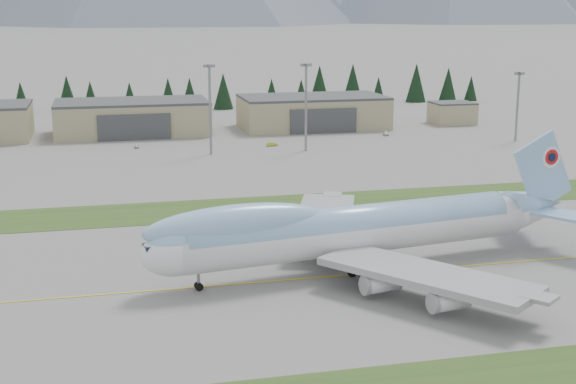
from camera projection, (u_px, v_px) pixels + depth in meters
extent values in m
plane|color=slate|center=(284.00, 280.00, 118.94)|extent=(7000.00, 7000.00, 0.00)
cube|color=#2F4F1C|center=(233.00, 209.00, 161.60)|extent=(400.00, 18.00, 0.08)
cube|color=gold|center=(284.00, 280.00, 118.94)|extent=(400.00, 0.40, 0.02)
cylinder|color=white|center=(358.00, 232.00, 122.90)|extent=(57.19, 15.03, 6.60)
cylinder|color=#8DB8E7|center=(352.00, 225.00, 122.26)|extent=(53.10, 13.92, 6.09)
ellipsoid|color=white|center=(177.00, 253.00, 112.51)|extent=(11.42, 8.10, 6.60)
ellipsoid|color=#8DB8E7|center=(177.00, 245.00, 112.24)|extent=(9.57, 6.85, 5.59)
ellipsoid|color=#8DB8E7|center=(238.00, 225.00, 115.15)|extent=(28.54, 9.73, 6.09)
cube|color=#0C1433|center=(151.00, 247.00, 110.92)|extent=(2.55, 2.93, 1.32)
cone|color=white|center=(535.00, 212.00, 135.15)|extent=(13.01, 8.22, 6.47)
cone|color=#8DB8E7|center=(536.00, 205.00, 134.87)|extent=(11.92, 7.49, 5.89)
cube|color=#8DB8E7|center=(543.00, 172.00, 133.97)|extent=(12.24, 2.44, 14.01)
cylinder|color=white|center=(548.00, 156.00, 134.24)|extent=(3.64, 0.75, 3.65)
cylinder|color=red|center=(548.00, 156.00, 134.33)|extent=(2.64, 0.60, 2.64)
cylinder|color=#0C1433|center=(547.00, 156.00, 134.42)|extent=(1.54, 0.43, 1.52)
cube|color=#8DB8E7|center=(522.00, 200.00, 141.25)|extent=(8.99, 12.43, 0.47)
cube|color=#8DB8E7|center=(570.00, 216.00, 130.25)|extent=(11.25, 12.67, 0.47)
cube|color=#95989C|center=(324.00, 217.00, 139.18)|extent=(19.21, 31.92, 1.01)
cube|color=#95989C|center=(427.00, 275.00, 108.92)|extent=(25.90, 30.19, 1.01)
cylinder|color=white|center=(309.00, 236.00, 134.24)|extent=(5.60, 3.30, 2.54)
cylinder|color=white|center=(313.00, 220.00, 144.59)|extent=(5.60, 3.30, 2.54)
cylinder|color=white|center=(382.00, 283.00, 111.31)|extent=(5.60, 3.30, 2.54)
cylinder|color=white|center=(450.00, 301.00, 104.60)|extent=(5.60, 3.30, 2.54)
cylinder|color=gray|center=(199.00, 282.00, 114.67)|extent=(0.51, 0.51, 2.44)
cylinder|color=gray|center=(340.00, 256.00, 126.12)|extent=(0.65, 0.65, 2.64)
cylinder|color=gray|center=(357.00, 268.00, 120.62)|extent=(0.65, 0.65, 2.64)
cylinder|color=gray|center=(368.00, 253.00, 127.97)|extent=(0.65, 0.65, 2.64)
cylinder|color=gray|center=(387.00, 264.00, 122.47)|extent=(0.65, 0.65, 2.64)
cylinder|color=black|center=(199.00, 287.00, 114.45)|extent=(1.16, 0.52, 1.12)
cylinder|color=black|center=(198.00, 285.00, 115.18)|extent=(1.16, 0.52, 1.12)
cylinder|color=black|center=(340.00, 261.00, 126.28)|extent=(1.28, 0.68, 1.22)
cylinder|color=black|center=(357.00, 272.00, 120.77)|extent=(1.28, 0.68, 1.22)
cylinder|color=black|center=(368.00, 257.00, 128.13)|extent=(1.28, 0.68, 1.22)
cylinder|color=black|center=(387.00, 268.00, 122.63)|extent=(1.28, 0.68, 1.22)
cube|color=gray|center=(132.00, 118.00, 256.63)|extent=(48.00, 26.00, 10.00)
cube|color=#393D3E|center=(131.00, 102.00, 255.42)|extent=(48.00, 26.00, 0.80)
cube|color=#393D3E|center=(134.00, 127.00, 244.24)|extent=(22.08, 0.60, 8.00)
cube|color=gray|center=(313.00, 113.00, 270.20)|extent=(48.00, 26.00, 10.00)
cube|color=#393D3E|center=(313.00, 97.00, 268.99)|extent=(48.00, 26.00, 0.80)
cube|color=#393D3E|center=(323.00, 121.00, 257.82)|extent=(22.08, 0.60, 8.00)
cube|color=gray|center=(452.00, 114.00, 279.95)|extent=(14.00, 12.00, 7.00)
cube|color=#393D3E|center=(453.00, 103.00, 279.10)|extent=(14.00, 12.00, 0.60)
cylinder|color=gray|center=(210.00, 111.00, 219.19)|extent=(0.70, 0.70, 23.84)
cube|color=gray|center=(209.00, 66.00, 216.43)|extent=(3.20, 3.20, 0.80)
cylinder|color=gray|center=(306.00, 109.00, 224.80)|extent=(0.70, 0.70, 23.71)
cube|color=gray|center=(306.00, 65.00, 222.06)|extent=(3.20, 3.20, 0.80)
cylinder|color=gray|center=(517.00, 108.00, 241.56)|extent=(0.70, 0.70, 20.09)
cube|color=gray|center=(520.00, 73.00, 239.22)|extent=(3.20, 3.20, 0.80)
imported|color=silver|center=(137.00, 148.00, 232.02)|extent=(1.31, 3.05, 1.03)
imported|color=gold|center=(272.00, 146.00, 235.11)|extent=(3.54, 1.69, 1.12)
imported|color=silver|center=(386.00, 135.00, 254.96)|extent=(2.51, 4.35, 1.18)
cone|color=black|center=(21.00, 98.00, 303.27)|extent=(6.99, 6.99, 12.49)
cone|color=black|center=(67.00, 93.00, 313.14)|extent=(7.88, 7.88, 14.07)
cone|color=black|center=(91.00, 96.00, 313.36)|extent=(6.66, 6.66, 11.89)
cone|color=black|center=(130.00, 96.00, 314.15)|extent=(6.39, 6.39, 11.40)
cone|color=black|center=(168.00, 94.00, 315.80)|extent=(7.20, 7.20, 12.85)
cone|color=black|center=(190.00, 94.00, 317.94)|extent=(7.17, 7.17, 12.81)
cone|color=black|center=(223.00, 91.00, 320.05)|extent=(8.08, 8.08, 14.43)
cone|color=black|center=(272.00, 93.00, 325.65)|extent=(6.62, 6.62, 11.83)
cone|color=black|center=(301.00, 93.00, 328.78)|extent=(6.34, 6.34, 11.32)
cone|color=black|center=(319.00, 85.00, 334.17)|extent=(9.22, 9.22, 16.47)
cone|color=black|center=(353.00, 83.00, 339.36)|extent=(9.42, 9.42, 16.83)
cone|color=black|center=(378.00, 90.00, 341.92)|extent=(6.21, 6.21, 11.10)
cone|color=black|center=(416.00, 82.00, 344.85)|extent=(9.27, 9.27, 16.56)
cone|color=black|center=(448.00, 84.00, 347.15)|extent=(8.20, 8.20, 14.65)
cone|color=black|center=(471.00, 88.00, 349.92)|extent=(6.02, 6.02, 10.75)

